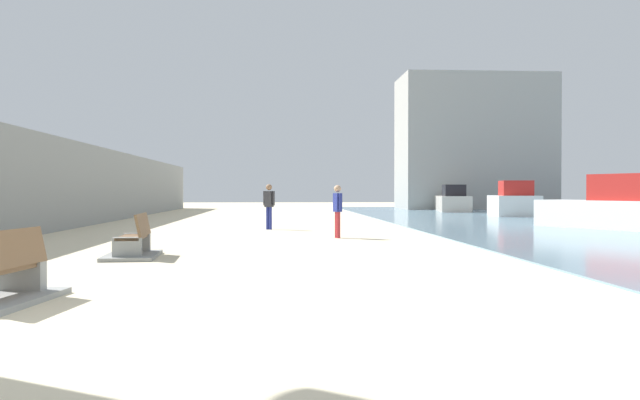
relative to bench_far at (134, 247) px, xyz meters
The scene contains 10 objects.
ground_plane 10.67m from the bench_far, 77.19° to the left, with size 120.00×120.00×0.00m, color beige.
seawall 11.70m from the bench_far, 116.26° to the left, with size 0.80×64.00×3.47m, color gray.
bench_far is the anchor object (origin of this frame).
person_walking 7.72m from the bench_far, 48.50° to the left, with size 0.28×0.51×1.66m.
person_standing 10.96m from the bench_far, 74.65° to the left, with size 0.45×0.35×1.74m.
boat_far_left 36.16m from the bench_far, 45.11° to the left, with size 2.28×5.16×2.04m.
boat_distant 18.52m from the bench_far, 31.29° to the left, with size 3.77×5.79×2.08m.
boat_mid_bay 35.55m from the bench_far, 63.79° to the left, with size 3.03×6.89×1.87m.
boat_outer 28.34m from the bench_far, 53.43° to the left, with size 3.02×4.57×2.02m.
harbor_building 43.24m from the bench_far, 63.45° to the left, with size 12.00×6.00×10.71m, color #9E9E99.
Camera 1 is at (0.82, -7.57, 1.48)m, focal length 37.68 mm.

